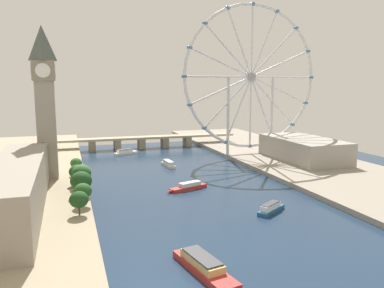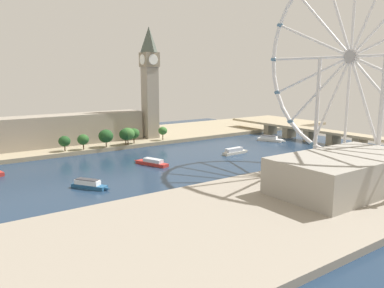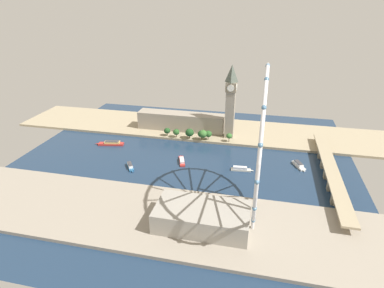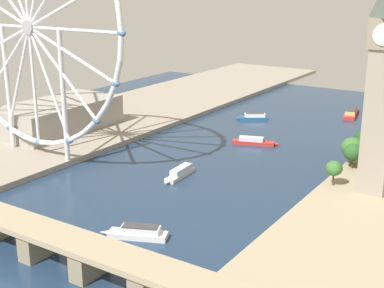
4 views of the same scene
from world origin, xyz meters
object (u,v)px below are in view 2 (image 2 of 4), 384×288
river_bridge (310,132)px  ferris_wheel (351,58)px  tour_boat_2 (89,184)px  tour_boat_4 (235,151)px  tour_boat_0 (152,162)px  clock_tower (150,81)px  tour_boat_1 (270,139)px  parliament_block (69,129)px  riverside_hall (345,172)px

river_bridge → ferris_wheel: bearing=-42.2°
tour_boat_2 → tour_boat_4: 120.44m
tour_boat_0 → clock_tower: bearing=-48.1°
clock_tower → ferris_wheel: (160.82, 41.08, 15.53)m
tour_boat_2 → tour_boat_4: bearing=66.5°
clock_tower → tour_boat_4: size_ratio=3.78×
tour_boat_0 → tour_boat_1: 129.61m
parliament_block → ferris_wheel: 209.95m
parliament_block → tour_boat_2: 119.65m
tour_boat_2 → tour_boat_0: bearing=83.4°
riverside_hall → river_bridge: bearing=133.7°
parliament_block → tour_boat_1: bearing=64.8°
ferris_wheel → tour_boat_1: ferris_wheel is taller
river_bridge → tour_boat_2: river_bridge is taller
parliament_block → tour_boat_2: size_ratio=5.76×
tour_boat_1 → tour_boat_4: size_ratio=1.00×
ferris_wheel → riverside_hall: size_ratio=1.69×
clock_tower → tour_boat_2: (104.77, -95.09, -49.76)m
tour_boat_1 → tour_boat_2: 185.23m
riverside_hall → tour_boat_2: bearing=-130.6°
river_bridge → tour_boat_1: 35.59m
tour_boat_0 → tour_boat_2: size_ratio=1.34×
clock_tower → tour_boat_0: bearing=-29.0°
clock_tower → riverside_hall: size_ratio=1.27×
parliament_block → river_bridge: (91.21, 181.61, -6.71)m
tour_boat_1 → clock_tower: bearing=-148.8°
clock_tower → ferris_wheel: bearing=14.3°
ferris_wheel → tour_boat_1: bearing=156.4°
tour_boat_0 → tour_boat_1: bearing=-101.2°
river_bridge → tour_boat_0: 157.70m
clock_tower → river_bridge: bearing=54.9°
tour_boat_1 → riverside_hall: bearing=-56.5°
clock_tower → riverside_hall: bearing=0.5°
tour_boat_0 → tour_boat_4: 67.25m
river_bridge → tour_boat_1: (-19.46, -29.18, -6.03)m
parliament_block → tour_boat_1: 168.95m
ferris_wheel → tour_boat_0: bearing=-134.2°
river_bridge → tour_boat_4: (3.55, -90.51, -6.11)m
parliament_block → riverside_hall: bearing=19.2°
river_bridge → tour_boat_2: (24.53, -209.11, -6.07)m
tour_boat_1 → tour_boat_2: bearing=-99.5°
ferris_wheel → tour_boat_0: size_ratio=4.52×
parliament_block → river_bridge: parliament_block is taller
tour_boat_2 → riverside_hall: bearing=15.9°
clock_tower → ferris_wheel: size_ratio=0.75×
parliament_block → tour_boat_0: parliament_block is taller
tour_boat_1 → tour_boat_2: size_ratio=1.20×
parliament_block → riverside_hall: size_ratio=1.61×
tour_boat_1 → tour_boat_0: bearing=-105.3°
parliament_block → tour_boat_0: size_ratio=4.30×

